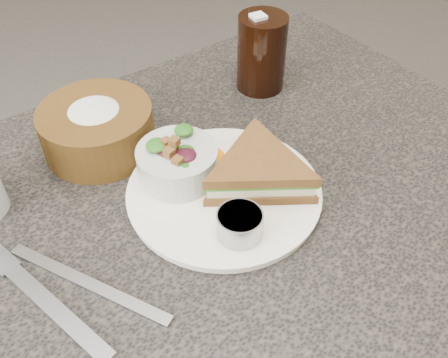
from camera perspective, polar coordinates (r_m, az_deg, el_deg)
The scene contains 10 objects.
dining_table at distance 0.95m, azimuth -1.94°, elevation -19.33°, with size 1.00×0.70×0.75m, color black.
dinner_plate at distance 0.66m, azimuth -0.00°, elevation -1.53°, with size 0.25×0.25×0.01m, color white.
sandwich at distance 0.65m, azimuth 4.01°, elevation 0.96°, with size 0.17×0.17×0.05m, color #563C17, non-canonical shape.
salad_bowl at distance 0.66m, azimuth -5.38°, elevation 2.37°, with size 0.11×0.11×0.06m, color #ACB5B1, non-canonical shape.
dressing_ramekin at distance 0.59m, azimuth 1.80°, elevation -5.22°, with size 0.06×0.06×0.03m, color #939598.
orange_wedge at distance 0.69m, azimuth -2.28°, elevation 3.22°, with size 0.06×0.06×0.03m, color orange.
fork at distance 0.59m, azimuth -19.17°, elevation -13.54°, with size 0.02×0.19×0.01m, color #9398A1.
knife at distance 0.59m, azimuth -15.28°, elevation -11.42°, with size 0.01×0.22×0.00m, color #9B9B9E.
bread_basket at distance 0.73m, azimuth -14.41°, elevation 6.28°, with size 0.16×0.16×0.09m, color #533716, non-canonical shape.
cola_glass at distance 0.84m, azimuth 4.34°, elevation 14.52°, with size 0.08×0.08×0.14m, color black, non-canonical shape.
Camera 1 is at (-0.23, -0.36, 1.23)m, focal length 40.00 mm.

